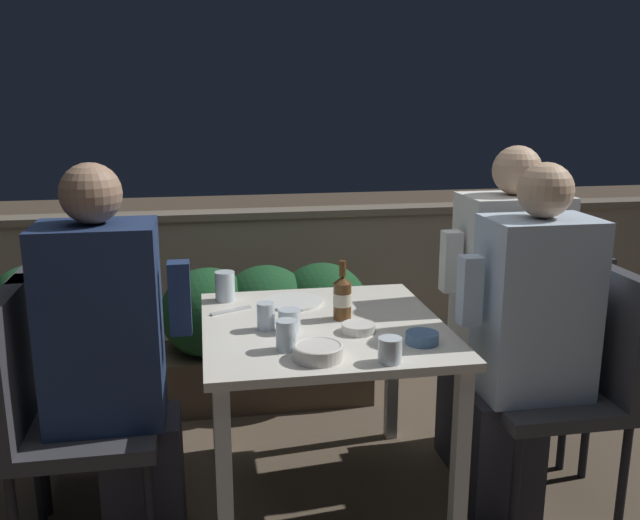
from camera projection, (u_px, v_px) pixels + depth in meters
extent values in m
plane|color=brown|center=(323.00, 495.00, 2.62)|extent=(16.00, 16.00, 0.00)
cube|color=gray|center=(275.00, 282.00, 4.08)|extent=(9.00, 0.14, 0.81)
cube|color=#706656|center=(274.00, 213.00, 3.98)|extent=(9.00, 0.18, 0.04)
cube|color=silver|center=(323.00, 327.00, 2.45)|extent=(0.87, 0.91, 0.03)
cube|color=silver|center=(225.00, 486.00, 2.08)|extent=(0.05, 0.05, 0.67)
cube|color=silver|center=(460.00, 463.00, 2.21)|extent=(0.05, 0.05, 0.67)
cube|color=silver|center=(217.00, 380.00, 2.86)|extent=(0.05, 0.05, 0.67)
cube|color=silver|center=(392.00, 367.00, 2.99)|extent=(0.05, 0.05, 0.67)
cube|color=brown|center=(267.00, 373.00, 3.41)|extent=(1.02, 0.36, 0.28)
ellipsoid|color=#194723|center=(208.00, 313.00, 3.28)|extent=(0.46, 0.47, 0.44)
ellipsoid|color=#194723|center=(266.00, 309.00, 3.33)|extent=(0.46, 0.47, 0.44)
ellipsoid|color=#194723|center=(322.00, 306.00, 3.38)|extent=(0.46, 0.47, 0.44)
cube|color=#333338|center=(88.00, 428.00, 2.24)|extent=(0.46, 0.46, 0.05)
cube|color=#333338|center=(13.00, 361.00, 2.14)|extent=(0.06, 0.46, 0.46)
cylinder|color=black|center=(151.00, 519.00, 2.14)|extent=(0.03, 0.03, 0.41)
cylinder|color=black|center=(44.00, 464.00, 2.45)|extent=(0.03, 0.03, 0.41)
cylinder|color=black|center=(158.00, 454.00, 2.52)|extent=(0.03, 0.03, 0.41)
cube|color=#282833|center=(145.00, 478.00, 2.32)|extent=(0.26, 0.23, 0.46)
cube|color=navy|center=(102.00, 326.00, 2.17)|extent=(0.37, 0.26, 0.66)
cube|color=navy|center=(180.00, 298.00, 2.19)|extent=(0.07, 0.07, 0.24)
sphere|color=#99755B|center=(91.00, 193.00, 2.06)|extent=(0.19, 0.19, 0.19)
cube|color=#333338|center=(101.00, 387.00, 2.56)|extent=(0.46, 0.46, 0.05)
cube|color=#333338|center=(36.00, 327.00, 2.46)|extent=(0.06, 0.46, 0.46)
cylinder|color=black|center=(38.00, 475.00, 2.38)|extent=(0.03, 0.03, 0.41)
cylinder|color=black|center=(156.00, 465.00, 2.45)|extent=(0.03, 0.03, 0.41)
cylinder|color=black|center=(60.00, 422.00, 2.77)|extent=(0.03, 0.03, 0.41)
cylinder|color=black|center=(162.00, 414.00, 2.84)|extent=(0.03, 0.03, 0.41)
cube|color=#333338|center=(546.00, 397.00, 2.47)|extent=(0.46, 0.46, 0.05)
cube|color=#333338|center=(605.00, 328.00, 2.45)|extent=(0.06, 0.46, 0.46)
cylinder|color=black|center=(515.00, 489.00, 2.30)|extent=(0.03, 0.03, 0.41)
cylinder|color=black|center=(623.00, 477.00, 2.37)|extent=(0.03, 0.03, 0.41)
cylinder|color=black|center=(469.00, 432.00, 2.69)|extent=(0.03, 0.03, 0.41)
cylinder|color=black|center=(563.00, 423.00, 2.76)|extent=(0.03, 0.03, 0.41)
cube|color=#282833|center=(499.00, 451.00, 2.49)|extent=(0.26, 0.23, 0.46)
cube|color=silver|center=(536.00, 308.00, 2.38)|extent=(0.38, 0.26, 0.64)
cube|color=silver|center=(470.00, 290.00, 2.32)|extent=(0.07, 0.07, 0.24)
sphere|color=tan|center=(545.00, 190.00, 2.28)|extent=(0.19, 0.19, 0.19)
cube|color=#333338|center=(519.00, 361.00, 2.80)|extent=(0.46, 0.46, 0.05)
cube|color=#333338|center=(571.00, 300.00, 2.77)|extent=(0.06, 0.46, 0.46)
cylinder|color=black|center=(490.00, 440.00, 2.63)|extent=(0.03, 0.03, 0.41)
cylinder|color=black|center=(586.00, 431.00, 2.70)|extent=(0.03, 0.03, 0.41)
cylinder|color=black|center=(453.00, 395.00, 3.01)|extent=(0.03, 0.03, 0.41)
cylinder|color=black|center=(537.00, 388.00, 3.08)|extent=(0.03, 0.03, 0.41)
cube|color=#282833|center=(478.00, 410.00, 2.82)|extent=(0.28, 0.23, 0.46)
cube|color=white|center=(509.00, 278.00, 2.70)|extent=(0.40, 0.26, 0.67)
cube|color=white|center=(451.00, 261.00, 2.64)|extent=(0.07, 0.07, 0.24)
sphere|color=tan|center=(517.00, 170.00, 2.60)|extent=(0.19, 0.19, 0.19)
cylinder|color=brown|center=(342.00, 301.00, 2.48)|extent=(0.07, 0.07, 0.14)
cylinder|color=beige|center=(342.00, 299.00, 2.48)|extent=(0.07, 0.07, 0.05)
cone|color=brown|center=(342.00, 280.00, 2.46)|extent=(0.07, 0.07, 0.03)
cylinder|color=brown|center=(343.00, 268.00, 2.45)|extent=(0.03, 0.03, 0.06)
cylinder|color=white|center=(293.00, 302.00, 2.69)|extent=(0.24, 0.24, 0.01)
cylinder|color=#4C709E|center=(422.00, 338.00, 2.25)|extent=(0.11, 0.11, 0.04)
torus|color=#4C709E|center=(422.00, 334.00, 2.25)|extent=(0.11, 0.11, 0.01)
cylinder|color=silver|center=(358.00, 328.00, 2.35)|extent=(0.12, 0.12, 0.03)
torus|color=silver|center=(358.00, 325.00, 2.35)|extent=(0.12, 0.12, 0.01)
cylinder|color=silver|center=(318.00, 352.00, 2.11)|extent=(0.16, 0.16, 0.05)
torus|color=silver|center=(318.00, 347.00, 2.11)|extent=(0.16, 0.16, 0.01)
cylinder|color=silver|center=(225.00, 286.00, 2.70)|extent=(0.08, 0.08, 0.12)
cylinder|color=silver|center=(286.00, 335.00, 2.18)|extent=(0.07, 0.07, 0.10)
cylinder|color=silver|center=(289.00, 321.00, 2.36)|extent=(0.08, 0.08, 0.08)
cylinder|color=silver|center=(266.00, 316.00, 2.37)|extent=(0.06, 0.06, 0.10)
cylinder|color=silver|center=(390.00, 350.00, 2.09)|extent=(0.07, 0.07, 0.08)
cube|color=silver|center=(231.00, 311.00, 2.58)|extent=(0.16, 0.09, 0.01)
cylinder|color=#9E5638|center=(41.00, 397.00, 3.18)|extent=(0.25, 0.25, 0.24)
cylinder|color=#47331E|center=(36.00, 351.00, 3.12)|extent=(0.03, 0.03, 0.22)
ellipsoid|color=#194723|center=(31.00, 300.00, 3.06)|extent=(0.35, 0.35, 0.31)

